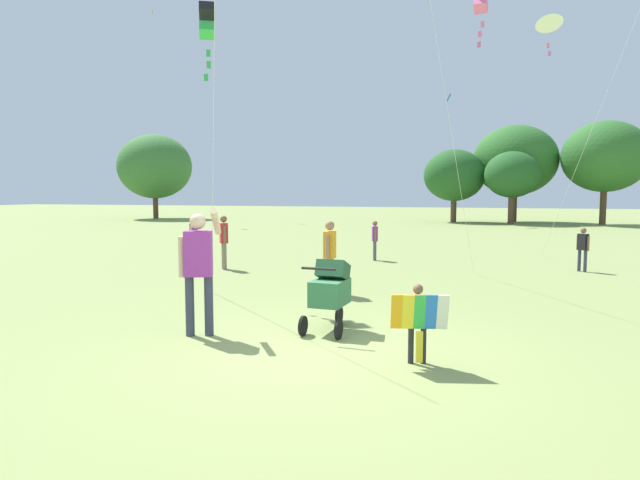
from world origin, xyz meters
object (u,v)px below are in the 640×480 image
person_couple_left (583,246)px  person_kid_running (194,233)px  kite_adult_black (207,23)px  stroller (330,289)px  person_sitting_far (224,238)px  person_back_turned (375,237)px  kite_orange_delta (550,25)px  kite_green_novelty (481,0)px  person_adult_flyer (199,263)px  person_red_shirt (330,251)px  child_with_butterfly_kite (418,316)px

person_couple_left → person_kid_running: size_ratio=0.96×
kite_adult_black → stroller: bearing=-36.9°
person_couple_left → person_kid_running: bearing=176.8°
person_sitting_far → person_back_turned: size_ratio=1.20×
kite_adult_black → person_kid_running: size_ratio=4.87×
stroller → kite_orange_delta: kite_orange_delta is taller
kite_green_novelty → person_adult_flyer: bearing=-117.8°
kite_green_novelty → person_couple_left: kite_green_novelty is taller
person_adult_flyer → person_red_shirt: person_adult_flyer is taller
stroller → kite_adult_black: kite_adult_black is taller
stroller → kite_adult_black: (-3.01, 2.26, 4.56)m
kite_green_novelty → person_sitting_far: 8.35m
person_adult_flyer → child_with_butterfly_kite: bearing=-8.9°
child_with_butterfly_kite → kite_adult_black: 7.24m
person_red_shirt → person_back_turned: person_red_shirt is taller
person_couple_left → person_adult_flyer: bearing=-127.9°
person_red_shirt → person_couple_left: 6.96m
child_with_butterfly_kite → stroller: (-1.36, 1.23, 0.04)m
person_red_shirt → person_sitting_far: person_red_shirt is taller
person_adult_flyer → stroller: size_ratio=1.60×
child_with_butterfly_kite → kite_adult_black: kite_adult_black is taller
person_couple_left → person_back_turned: (-5.33, 0.81, 0.03)m
kite_orange_delta → person_kid_running: (-10.37, -2.30, -6.11)m
person_red_shirt → person_sitting_far: 4.28m
kite_orange_delta → person_kid_running: bearing=-167.5°
kite_orange_delta → stroller: bearing=-111.2°
kite_adult_black → kite_green_novelty: kite_green_novelty is taller
kite_orange_delta → kite_adult_black: bearing=-131.3°
kite_adult_black → person_red_shirt: bearing=11.2°
stroller → person_red_shirt: bearing=104.8°
person_adult_flyer → kite_green_novelty: bearing=62.2°
child_with_butterfly_kite → kite_orange_delta: kite_orange_delta is taller
kite_green_novelty → person_red_shirt: size_ratio=4.78×
person_back_turned → stroller: bearing=-84.5°
person_back_turned → kite_orange_delta: bearing=24.1°
person_adult_flyer → stroller: 1.88m
kite_adult_black → person_red_shirt: size_ratio=3.90×
person_adult_flyer → kite_orange_delta: size_ratio=0.25×
kite_adult_black → person_red_shirt: 4.92m
stroller → person_back_turned: person_back_turned is taller
person_back_turned → child_with_butterfly_kite: bearing=-77.1°
person_kid_running → kite_orange_delta: bearing=12.5°
person_adult_flyer → person_couple_left: size_ratio=1.62×
stroller → person_sitting_far: person_sitting_far is taller
kite_green_novelty → person_red_shirt: bearing=-127.9°
person_red_shirt → person_back_turned: (-0.06, 5.35, -0.17)m
child_with_butterfly_kite → person_red_shirt: size_ratio=0.66×
stroller → kite_adult_black: 5.91m
kite_orange_delta → kite_green_novelty: size_ratio=1.04×
stroller → kite_green_novelty: bearing=72.2°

